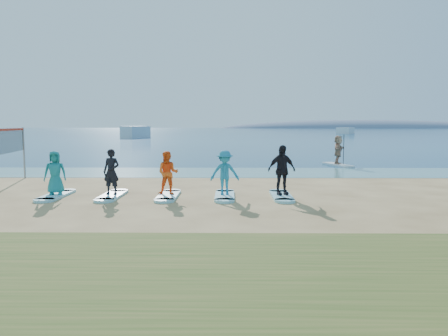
{
  "coord_description": "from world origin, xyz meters",
  "views": [
    {
      "loc": [
        -0.2,
        -13.46,
        2.66
      ],
      "look_at": [
        -0.39,
        2.0,
        1.1
      ],
      "focal_mm": 35.0,
      "sensor_mm": 36.0,
      "label": 1
    }
  ],
  "objects_px": {
    "surfboard_1": "(112,195)",
    "student_1": "(111,172)",
    "boat_offshore_b": "(345,134)",
    "surfboard_4": "(281,196)",
    "surfboard_0": "(56,195)",
    "student_2": "(168,173)",
    "surfboard_2": "(168,196)",
    "paddleboarder": "(338,150)",
    "surfboard_3": "(225,196)",
    "student_4": "(282,170)",
    "student_0": "(55,173)",
    "boat_offshore_a": "(136,138)",
    "student_3": "(225,173)",
    "paddleboard": "(338,165)"
  },
  "relations": [
    {
      "from": "surfboard_0",
      "to": "surfboard_3",
      "type": "bearing_deg",
      "value": 0.0
    },
    {
      "from": "student_2",
      "to": "student_4",
      "type": "xyz_separation_m",
      "value": [
        4.15,
        0.0,
        0.12
      ]
    },
    {
      "from": "boat_offshore_b",
      "to": "surfboard_4",
      "type": "xyz_separation_m",
      "value": [
        -29.76,
        -104.16,
        0.04
      ]
    },
    {
      "from": "boat_offshore_b",
      "to": "student_1",
      "type": "xyz_separation_m",
      "value": [
        -35.98,
        -104.16,
        0.92
      ]
    },
    {
      "from": "student_0",
      "to": "paddleboard",
      "type": "bearing_deg",
      "value": 30.18
    },
    {
      "from": "student_0",
      "to": "surfboard_4",
      "type": "height_order",
      "value": "student_0"
    },
    {
      "from": "paddleboarder",
      "to": "boat_offshore_a",
      "type": "relative_size",
      "value": 0.25
    },
    {
      "from": "paddleboarder",
      "to": "surfboard_4",
      "type": "bearing_deg",
      "value": -177.93
    },
    {
      "from": "student_2",
      "to": "surfboard_4",
      "type": "bearing_deg",
      "value": 2.37
    },
    {
      "from": "student_1",
      "to": "surfboard_4",
      "type": "bearing_deg",
      "value": 11.75
    },
    {
      "from": "student_2",
      "to": "student_4",
      "type": "relative_size",
      "value": 0.87
    },
    {
      "from": "surfboard_1",
      "to": "student_2",
      "type": "height_order",
      "value": "student_2"
    },
    {
      "from": "paddleboard",
      "to": "student_4",
      "type": "distance_m",
      "value": 13.2
    },
    {
      "from": "paddleboard",
      "to": "student_3",
      "type": "distance_m",
      "value": 14.12
    },
    {
      "from": "surfboard_0",
      "to": "paddleboarder",
      "type": "bearing_deg",
      "value": 42.32
    },
    {
      "from": "surfboard_0",
      "to": "student_2",
      "type": "height_order",
      "value": "student_2"
    },
    {
      "from": "surfboard_1",
      "to": "student_1",
      "type": "xyz_separation_m",
      "value": [
        0.0,
        0.0,
        0.88
      ]
    },
    {
      "from": "surfboard_4",
      "to": "student_4",
      "type": "xyz_separation_m",
      "value": [
        0.0,
        0.0,
        0.95
      ]
    },
    {
      "from": "boat_offshore_b",
      "to": "surfboard_1",
      "type": "distance_m",
      "value": 110.2
    },
    {
      "from": "boat_offshore_a",
      "to": "surfboard_0",
      "type": "bearing_deg",
      "value": -62.79
    },
    {
      "from": "boat_offshore_a",
      "to": "student_3",
      "type": "height_order",
      "value": "student_3"
    },
    {
      "from": "surfboard_0",
      "to": "student_2",
      "type": "xyz_separation_m",
      "value": [
        4.15,
        0.0,
        0.84
      ]
    },
    {
      "from": "surfboard_4",
      "to": "surfboard_3",
      "type": "bearing_deg",
      "value": 180.0
    },
    {
      "from": "paddleboard",
      "to": "student_2",
      "type": "bearing_deg",
      "value": -141.6
    },
    {
      "from": "surfboard_0",
      "to": "surfboard_2",
      "type": "relative_size",
      "value": 1.0
    },
    {
      "from": "student_2",
      "to": "boat_offshore_b",
      "type": "bearing_deg",
      "value": 74.34
    },
    {
      "from": "boat_offshore_b",
      "to": "surfboard_4",
      "type": "distance_m",
      "value": 108.33
    },
    {
      "from": "surfboard_2",
      "to": "surfboard_1",
      "type": "bearing_deg",
      "value": 180.0
    },
    {
      "from": "surfboard_2",
      "to": "student_3",
      "type": "relative_size",
      "value": 1.36
    },
    {
      "from": "paddleboarder",
      "to": "student_1",
      "type": "xyz_separation_m",
      "value": [
        -11.28,
        -12.16,
        -0.11
      ]
    },
    {
      "from": "boat_offshore_b",
      "to": "student_4",
      "type": "distance_m",
      "value": 108.34
    },
    {
      "from": "paddleboarder",
      "to": "boat_offshore_a",
      "type": "distance_m",
      "value": 60.65
    },
    {
      "from": "surfboard_3",
      "to": "paddleboarder",
      "type": "bearing_deg",
      "value": 59.61
    },
    {
      "from": "boat_offshore_b",
      "to": "paddleboard",
      "type": "bearing_deg",
      "value": -125.88
    },
    {
      "from": "surfboard_2",
      "to": "paddleboard",
      "type": "bearing_deg",
      "value": 52.87
    },
    {
      "from": "paddleboard",
      "to": "surfboard_2",
      "type": "distance_m",
      "value": 15.25
    },
    {
      "from": "surfboard_3",
      "to": "student_4",
      "type": "bearing_deg",
      "value": 0.0
    },
    {
      "from": "student_1",
      "to": "surfboard_3",
      "type": "height_order",
      "value": "student_1"
    },
    {
      "from": "boat_offshore_b",
      "to": "student_0",
      "type": "height_order",
      "value": "student_0"
    },
    {
      "from": "student_3",
      "to": "surfboard_2",
      "type": "bearing_deg",
      "value": 175.18
    },
    {
      "from": "paddleboarder",
      "to": "surfboard_3",
      "type": "distance_m",
      "value": 14.13
    },
    {
      "from": "student_3",
      "to": "boat_offshore_b",
      "type": "bearing_deg",
      "value": 68.18
    },
    {
      "from": "student_4",
      "to": "student_2",
      "type": "bearing_deg",
      "value": 162.14
    },
    {
      "from": "boat_offshore_a",
      "to": "surfboard_1",
      "type": "relative_size",
      "value": 3.28
    },
    {
      "from": "student_1",
      "to": "student_2",
      "type": "height_order",
      "value": "student_1"
    },
    {
      "from": "boat_offshore_b",
      "to": "student_1",
      "type": "relative_size",
      "value": 3.46
    },
    {
      "from": "surfboard_1",
      "to": "student_4",
      "type": "distance_m",
      "value": 6.29
    },
    {
      "from": "paddleboarder",
      "to": "boat_offshore_b",
      "type": "relative_size",
      "value": 0.32
    },
    {
      "from": "student_0",
      "to": "student_4",
      "type": "xyz_separation_m",
      "value": [
        8.29,
        0.0,
        0.11
      ]
    },
    {
      "from": "surfboard_3",
      "to": "student_3",
      "type": "relative_size",
      "value": 1.36
    }
  ]
}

